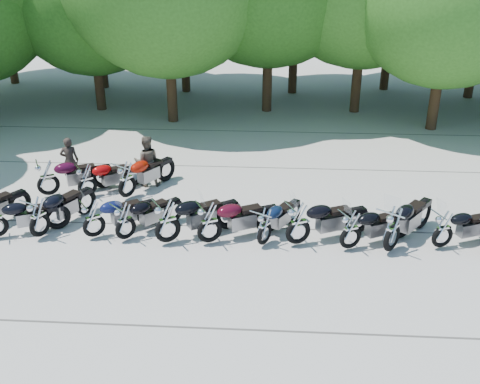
# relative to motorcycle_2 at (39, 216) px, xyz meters

# --- Properties ---
(ground) EXTENTS (90.00, 90.00, 0.00)m
(ground) POSITION_rel_motorcycle_2_xyz_m (5.35, -0.57, -0.67)
(ground) COLOR gray
(ground) RESTS_ON ground
(motorcycle_2) EXTENTS (1.70, 2.44, 1.34)m
(motorcycle_2) POSITION_rel_motorcycle_2_xyz_m (0.00, 0.00, 0.00)
(motorcycle_2) COLOR black
(motorcycle_2) RESTS_ON ground
(motorcycle_3) EXTENTS (2.16, 1.84, 1.24)m
(motorcycle_3) POSITION_rel_motorcycle_2_xyz_m (1.46, 0.07, -0.05)
(motorcycle_3) COLOR #0D133A
(motorcycle_3) RESTS_ON ground
(motorcycle_4) EXTENTS (1.98, 2.04, 1.23)m
(motorcycle_4) POSITION_rel_motorcycle_2_xyz_m (2.34, 0.00, -0.05)
(motorcycle_4) COLOR black
(motorcycle_4) RESTS_ON ground
(motorcycle_5) EXTENTS (2.54, 2.01, 1.43)m
(motorcycle_5) POSITION_rel_motorcycle_2_xyz_m (3.51, -0.12, 0.04)
(motorcycle_5) COLOR black
(motorcycle_5) RESTS_ON ground
(motorcycle_6) EXTENTS (2.48, 1.74, 1.36)m
(motorcycle_6) POSITION_rel_motorcycle_2_xyz_m (4.61, -0.06, 0.01)
(motorcycle_6) COLOR #3C0814
(motorcycle_6) RESTS_ON ground
(motorcycle_7) EXTENTS (1.65, 2.16, 1.20)m
(motorcycle_7) POSITION_rel_motorcycle_2_xyz_m (6.06, -0.05, -0.07)
(motorcycle_7) COLOR black
(motorcycle_7) RESTS_ON ground
(motorcycle_8) EXTENTS (2.54, 1.69, 1.39)m
(motorcycle_8) POSITION_rel_motorcycle_2_xyz_m (6.94, 0.00, 0.02)
(motorcycle_8) COLOR black
(motorcycle_8) RESTS_ON ground
(motorcycle_9) EXTENTS (2.29, 1.61, 1.25)m
(motorcycle_9) POSITION_rel_motorcycle_2_xyz_m (8.29, -0.14, -0.04)
(motorcycle_9) COLOR black
(motorcycle_9) RESTS_ON ground
(motorcycle_10) EXTENTS (2.17, 2.49, 1.44)m
(motorcycle_10) POSITION_rel_motorcycle_2_xyz_m (9.33, -0.20, 0.05)
(motorcycle_10) COLOR black
(motorcycle_10) RESTS_ON ground
(motorcycle_11) EXTENTS (2.25, 1.43, 1.22)m
(motorcycle_11) POSITION_rel_motorcycle_2_xyz_m (10.69, 0.07, -0.06)
(motorcycle_11) COLOR black
(motorcycle_11) RESTS_ON ground
(motorcycle_14) EXTENTS (2.46, 1.73, 1.35)m
(motorcycle_14) POSITION_rel_motorcycle_2_xyz_m (-0.75, 2.59, 0.01)
(motorcycle_14) COLOR #32061C
(motorcycle_14) RESTS_ON ground
(motorcycle_15) EXTENTS (2.11, 1.87, 1.23)m
(motorcycle_15) POSITION_rel_motorcycle_2_xyz_m (0.47, 2.62, -0.06)
(motorcycle_15) COLOR #9A0506
(motorcycle_15) RESTS_ON ground
(motorcycle_16) EXTENTS (1.92, 2.42, 1.36)m
(motorcycle_16) POSITION_rel_motorcycle_2_xyz_m (1.74, 2.61, 0.01)
(motorcycle_16) COLOR #991405
(motorcycle_16) RESTS_ON ground
(rider_0) EXTENTS (0.65, 0.50, 1.59)m
(rider_0) POSITION_rel_motorcycle_2_xyz_m (-0.40, 3.69, 0.13)
(rider_0) COLOR black
(rider_0) RESTS_ON ground
(rider_1) EXTENTS (0.94, 0.80, 1.70)m
(rider_1) POSITION_rel_motorcycle_2_xyz_m (2.15, 3.68, 0.18)
(rider_1) COLOR brown
(rider_1) RESTS_ON ground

